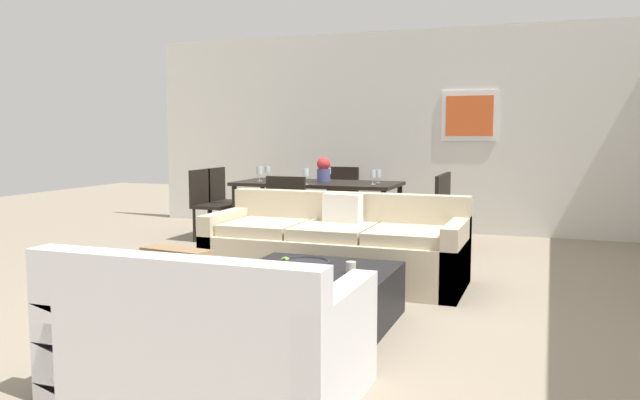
{
  "coord_description": "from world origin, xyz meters",
  "views": [
    {
      "loc": [
        1.72,
        -5.02,
        1.35
      ],
      "look_at": [
        -0.18,
        0.2,
        0.75
      ],
      "focal_mm": 35.74,
      "sensor_mm": 36.0,
      "label": 1
    }
  ],
  "objects_px": {
    "apple_on_coffee_table": "(285,262)",
    "wine_glass_right_near": "(373,174)",
    "dining_table": "(318,188)",
    "sofa_beige": "(336,249)",
    "dining_chair_head": "(340,196)",
    "dining_chair_left_near": "(208,200)",
    "decorative_bowl": "(304,265)",
    "wine_glass_right_far": "(378,174)",
    "dining_chair_left_far": "(224,197)",
    "dining_chair_foot": "(290,211)",
    "loveseat_white": "(208,338)",
    "wine_glass_left_near": "(260,171)",
    "coffee_table": "(315,296)",
    "centerpiece_vase": "(324,169)",
    "wine_glass_left_far": "(267,170)",
    "dining_chair_right_near": "(429,209)",
    "dining_chair_right_far": "(436,205)",
    "wine_glass_head": "(328,171)",
    "wine_glass_foot": "(306,173)",
    "candle_jar": "(351,268)"
  },
  "relations": [
    {
      "from": "dining_chair_right_near",
      "to": "wine_glass_right_near",
      "type": "bearing_deg",
      "value": 172.2
    },
    {
      "from": "wine_glass_right_far",
      "to": "dining_chair_left_far",
      "type": "bearing_deg",
      "value": 177.49
    },
    {
      "from": "sofa_beige",
      "to": "dining_chair_foot",
      "type": "height_order",
      "value": "dining_chair_foot"
    },
    {
      "from": "dining_chair_head",
      "to": "dining_chair_left_near",
      "type": "bearing_deg",
      "value": -142.36
    },
    {
      "from": "coffee_table",
      "to": "dining_chair_right_near",
      "type": "relative_size",
      "value": 1.22
    },
    {
      "from": "decorative_bowl",
      "to": "wine_glass_foot",
      "type": "height_order",
      "value": "wine_glass_foot"
    },
    {
      "from": "dining_chair_foot",
      "to": "wine_glass_right_far",
      "type": "bearing_deg",
      "value": 53.82
    },
    {
      "from": "dining_chair_head",
      "to": "dining_chair_left_near",
      "type": "distance_m",
      "value": 1.74
    },
    {
      "from": "wine_glass_left_far",
      "to": "wine_glass_right_far",
      "type": "distance_m",
      "value": 1.42
    },
    {
      "from": "decorative_bowl",
      "to": "dining_chair_right_far",
      "type": "bearing_deg",
      "value": 83.74
    },
    {
      "from": "coffee_table",
      "to": "wine_glass_left_near",
      "type": "bearing_deg",
      "value": 121.86
    },
    {
      "from": "sofa_beige",
      "to": "dining_chair_right_near",
      "type": "relative_size",
      "value": 2.6
    },
    {
      "from": "wine_glass_right_near",
      "to": "wine_glass_head",
      "type": "height_order",
      "value": "wine_glass_right_near"
    },
    {
      "from": "centerpiece_vase",
      "to": "sofa_beige",
      "type": "bearing_deg",
      "value": -67.0
    },
    {
      "from": "coffee_table",
      "to": "centerpiece_vase",
      "type": "xyz_separation_m",
      "value": [
        -1.01,
        3.01,
        0.71
      ]
    },
    {
      "from": "wine_glass_foot",
      "to": "sofa_beige",
      "type": "bearing_deg",
      "value": -58.9
    },
    {
      "from": "loveseat_white",
      "to": "wine_glass_foot",
      "type": "relative_size",
      "value": 8.31
    },
    {
      "from": "decorative_bowl",
      "to": "dining_table",
      "type": "distance_m",
      "value": 3.22
    },
    {
      "from": "wine_glass_head",
      "to": "dining_table",
      "type": "bearing_deg",
      "value": -90.0
    },
    {
      "from": "wine_glass_left_near",
      "to": "wine_glass_foot",
      "type": "bearing_deg",
      "value": -21.53
    },
    {
      "from": "sofa_beige",
      "to": "dining_chair_foot",
      "type": "xyz_separation_m",
      "value": [
        -0.82,
        0.89,
        0.21
      ]
    },
    {
      "from": "wine_glass_right_far",
      "to": "centerpiece_vase",
      "type": "xyz_separation_m",
      "value": [
        -0.64,
        -0.09,
        0.04
      ]
    },
    {
      "from": "dining_chair_right_far",
      "to": "candle_jar",
      "type": "bearing_deg",
      "value": -90.46
    },
    {
      "from": "wine_glass_right_near",
      "to": "loveseat_white",
      "type": "bearing_deg",
      "value": -86.21
    },
    {
      "from": "loveseat_white",
      "to": "wine_glass_left_far",
      "type": "height_order",
      "value": "wine_glass_left_far"
    },
    {
      "from": "dining_chair_foot",
      "to": "wine_glass_right_far",
      "type": "distance_m",
      "value": 1.25
    },
    {
      "from": "wine_glass_right_far",
      "to": "dining_chair_right_far",
      "type": "bearing_deg",
      "value": 7.8
    },
    {
      "from": "apple_on_coffee_table",
      "to": "wine_glass_head",
      "type": "distance_m",
      "value": 3.51
    },
    {
      "from": "loveseat_white",
      "to": "wine_glass_left_near",
      "type": "bearing_deg",
      "value": 112.0
    },
    {
      "from": "sofa_beige",
      "to": "dining_table",
      "type": "height_order",
      "value": "sofa_beige"
    },
    {
      "from": "wine_glass_left_far",
      "to": "dining_chair_left_far",
      "type": "bearing_deg",
      "value": 172.2
    },
    {
      "from": "wine_glass_right_near",
      "to": "wine_glass_foot",
      "type": "bearing_deg",
      "value": -158.47
    },
    {
      "from": "dining_chair_right_far",
      "to": "wine_glass_right_near",
      "type": "relative_size",
      "value": 5.3
    },
    {
      "from": "dining_chair_right_near",
      "to": "dining_chair_right_far",
      "type": "relative_size",
      "value": 1.0
    },
    {
      "from": "wine_glass_left_near",
      "to": "centerpiece_vase",
      "type": "bearing_deg",
      "value": 9.77
    },
    {
      "from": "wine_glass_left_near",
      "to": "wine_glass_head",
      "type": "bearing_deg",
      "value": 35.36
    },
    {
      "from": "apple_on_coffee_table",
      "to": "wine_glass_right_near",
      "type": "relative_size",
      "value": 0.47
    },
    {
      "from": "dining_chair_left_near",
      "to": "wine_glass_left_near",
      "type": "distance_m",
      "value": 0.77
    },
    {
      "from": "dining_chair_head",
      "to": "dining_chair_left_near",
      "type": "relative_size",
      "value": 1.0
    },
    {
      "from": "dining_chair_right_near",
      "to": "candle_jar",
      "type": "bearing_deg",
      "value": -90.53
    },
    {
      "from": "apple_on_coffee_table",
      "to": "dining_chair_left_far",
      "type": "distance_m",
      "value": 3.89
    },
    {
      "from": "dining_chair_right_near",
      "to": "dining_table",
      "type": "bearing_deg",
      "value": 171.6
    },
    {
      "from": "dining_table",
      "to": "sofa_beige",
      "type": "bearing_deg",
      "value": -64.92
    },
    {
      "from": "sofa_beige",
      "to": "candle_jar",
      "type": "height_order",
      "value": "sofa_beige"
    },
    {
      "from": "decorative_bowl",
      "to": "dining_chair_left_near",
      "type": "xyz_separation_m",
      "value": [
        -2.4,
        2.84,
        0.09
      ]
    },
    {
      "from": "candle_jar",
      "to": "dining_chair_right_near",
      "type": "bearing_deg",
      "value": 89.47
    },
    {
      "from": "wine_glass_right_near",
      "to": "wine_glass_left_far",
      "type": "bearing_deg",
      "value": 171.05
    },
    {
      "from": "dining_chair_head",
      "to": "dining_chair_right_near",
      "type": "height_order",
      "value": "same"
    },
    {
      "from": "dining_chair_left_near",
      "to": "wine_glass_head",
      "type": "height_order",
      "value": "wine_glass_head"
    },
    {
      "from": "dining_chair_right_near",
      "to": "wine_glass_left_near",
      "type": "height_order",
      "value": "wine_glass_left_near"
    }
  ]
}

